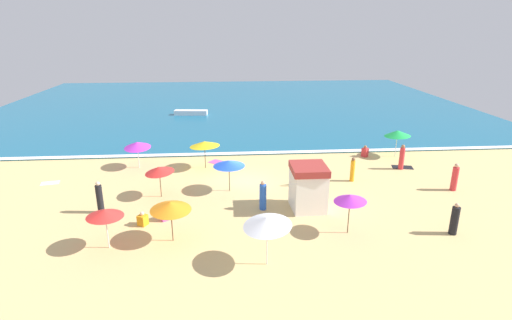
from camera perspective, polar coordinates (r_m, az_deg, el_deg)
ground_plane at (r=27.19m, az=-1.77°, el=-3.27°), size 60.00×60.00×0.00m
ocean_water at (r=54.15m, az=-3.20°, el=7.94°), size 60.00×44.00×0.10m
wave_breaker_foam at (r=33.08m, az=-2.29°, el=0.99°), size 57.00×0.70×0.01m
lifeguard_cabana at (r=23.19m, az=7.42°, el=-3.82°), size 1.99×2.22×2.65m
beach_umbrella_0 at (r=25.12m, az=-13.59°, el=-1.34°), size 2.46×2.45×2.06m
beach_umbrella_1 at (r=33.96m, az=19.47°, el=3.60°), size 2.52×2.50×2.24m
beach_umbrella_2 at (r=20.66m, az=13.24°, el=-5.29°), size 1.90×1.88×2.19m
beach_umbrella_3 at (r=30.75m, az=-16.53°, el=2.08°), size 2.04×2.07×2.10m
beach_umbrella_4 at (r=19.86m, az=-12.05°, el=-6.41°), size 2.59×2.60×2.15m
beach_umbrella_5 at (r=17.48m, az=1.60°, el=-8.76°), size 3.04×3.04×2.44m
beach_umbrella_6 at (r=29.59m, az=-7.33°, el=2.30°), size 3.04×3.03×2.13m
beach_umbrella_7 at (r=20.13m, az=-20.70°, el=-7.08°), size 2.21×2.20×2.05m
beach_umbrella_8 at (r=25.33m, az=-3.86°, el=-0.47°), size 2.62×2.63×2.07m
parked_bicycle at (r=26.94m, az=6.57°, el=-2.73°), size 1.76×0.59×0.76m
beachgoer_0 at (r=24.35m, az=-21.34°, el=-5.07°), size 0.39×0.39×1.89m
beachgoer_1 at (r=27.99m, az=13.56°, el=-1.37°), size 0.37×0.37×1.69m
beachgoer_2 at (r=22.67m, az=-12.89°, el=-7.54°), size 0.61×0.61×0.80m
beachgoer_3 at (r=23.12m, az=0.99°, el=-5.15°), size 0.56×0.56×1.77m
beachgoer_4 at (r=22.41m, az=-15.81°, el=-8.14°), size 0.60×0.60×0.78m
beachgoer_5 at (r=33.59m, az=15.23°, el=1.14°), size 0.60×0.60×0.94m
beachgoer_6 at (r=31.33m, az=20.02°, el=0.32°), size 0.52×0.52×1.88m
beachgoer_7 at (r=22.86m, az=26.39°, el=-7.63°), size 0.49×0.49×1.72m
beachgoer_8 at (r=28.69m, az=26.41°, el=-2.29°), size 0.50×0.50×1.82m
beach_towel_0 at (r=30.50m, az=-27.23°, el=-2.93°), size 1.27×0.89×0.01m
beach_towel_1 at (r=32.04m, az=20.09°, el=-0.97°), size 1.65×1.18×0.01m
beach_towel_2 at (r=31.17m, az=-5.20°, el=-0.40°), size 1.90×1.81×0.01m
small_boat_0 at (r=47.86m, az=-9.23°, el=6.68°), size 3.90×1.36×0.55m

